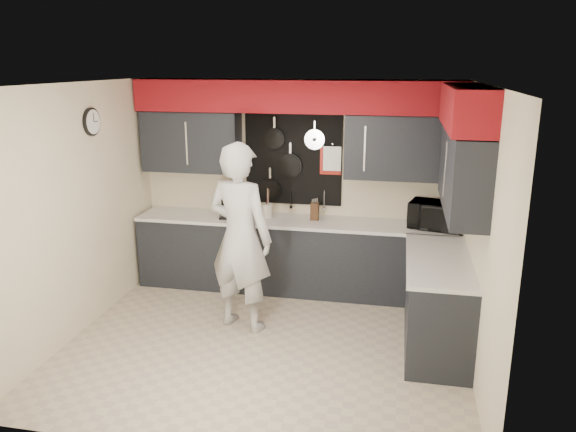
% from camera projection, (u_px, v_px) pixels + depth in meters
% --- Properties ---
extents(ground, '(4.00, 4.00, 0.00)m').
position_uv_depth(ground, '(266.00, 343.00, 5.78)').
color(ground, tan).
rests_on(ground, ground).
extents(back_wall_assembly, '(4.00, 0.36, 2.60)m').
position_uv_depth(back_wall_assembly, '(296.00, 129.00, 6.75)').
color(back_wall_assembly, beige).
rests_on(back_wall_assembly, ground).
extents(right_wall_assembly, '(0.36, 3.50, 2.60)m').
position_uv_depth(right_wall_assembly, '(466.00, 158.00, 5.16)').
color(right_wall_assembly, beige).
rests_on(right_wall_assembly, ground).
extents(left_wall_assembly, '(0.05, 3.50, 2.60)m').
position_uv_depth(left_wall_assembly, '(78.00, 208.00, 5.82)').
color(left_wall_assembly, beige).
rests_on(left_wall_assembly, ground).
extents(base_cabinets, '(3.95, 2.20, 0.92)m').
position_uv_depth(base_cabinets, '(328.00, 267.00, 6.63)').
color(base_cabinets, black).
rests_on(base_cabinets, ground).
extents(microwave, '(0.64, 0.51, 0.31)m').
position_uv_depth(microwave, '(435.00, 215.00, 6.51)').
color(microwave, black).
rests_on(microwave, base_cabinets).
extents(knife_block, '(0.10, 0.10, 0.21)m').
position_uv_depth(knife_block, '(315.00, 211.00, 6.86)').
color(knife_block, '#331F10').
rests_on(knife_block, base_cabinets).
extents(utensil_crock, '(0.13, 0.13, 0.16)m').
position_uv_depth(utensil_crock, '(267.00, 210.00, 7.00)').
color(utensil_crock, white).
rests_on(utensil_crock, base_cabinets).
extents(coffee_maker, '(0.23, 0.26, 0.33)m').
position_uv_depth(coffee_maker, '(227.00, 204.00, 6.97)').
color(coffee_maker, black).
rests_on(coffee_maker, base_cabinets).
extents(person, '(0.85, 0.68, 2.03)m').
position_uv_depth(person, '(240.00, 238.00, 5.89)').
color(person, '#B9B9B7').
rests_on(person, ground).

